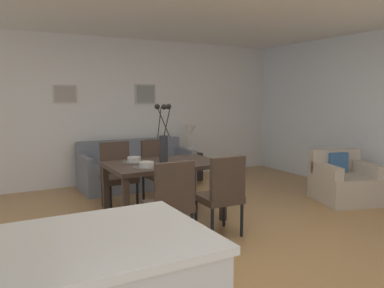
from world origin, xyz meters
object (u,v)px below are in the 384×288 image
dining_chair_far_right (158,167)px  bowl_near_left (146,164)px  dining_table (164,169)px  table_lamp (190,133)px  sofa (136,171)px  dining_chair_near_right (118,171)px  framed_picture_left (65,94)px  bowl_near_right (134,159)px  dining_chair_far_left (222,192)px  dining_chair_near_left (171,199)px  framed_picture_center (145,94)px  centerpiece_vase (164,140)px  side_table (190,166)px  armchair (344,182)px

dining_chair_far_right → bowl_near_left: bearing=-120.0°
dining_table → table_lamp: table_lamp is taller
sofa → table_lamp: (1.07, -0.00, 0.61)m
dining_chair_near_right → framed_picture_left: size_ratio=2.40×
bowl_near_right → framed_picture_left: 2.35m
dining_chair_far_left → framed_picture_left: framed_picture_left is taller
dining_chair_far_left → bowl_near_right: bearing=121.4°
sofa → table_lamp: bearing=-0.2°
dining_table → table_lamp: bearing=53.3°
dining_chair_near_left → framed_picture_center: framed_picture_center is taller
framed_picture_center → centerpiece_vase: bearing=-106.9°
sofa → bowl_near_right: bearing=-111.1°
side_table → centerpiece_vase: bearing=-126.7°
dining_chair_far_left → sofa: 2.74m
bowl_near_left → framed_picture_left: (-0.41, 2.57, 0.83)m
dining_chair_near_left → framed_picture_center: bearing=72.2°
dining_chair_far_right → armchair: (2.44, -1.35, -0.23)m
dining_table → bowl_near_left: bearing=-147.1°
sofa → framed_picture_center: (0.39, 0.49, 1.33)m
armchair → framed_picture_left: 4.68m
dining_chair_far_left → centerpiece_vase: size_ratio=1.25×
dining_table → dining_chair_near_left: 0.93m
sofa → dining_chair_near_left: bearing=-103.3°
framed_picture_left → dining_chair_far_left: bearing=-72.0°
dining_chair_near_left → centerpiece_vase: bearing=69.7°
armchair → dining_chair_far_right: bearing=151.0°
dining_table → sofa: 1.95m
dining_chair_far_right → dining_chair_far_left: bearing=-88.7°
dining_chair_near_left → centerpiece_vase: size_ratio=1.25×
dining_chair_near_left → dining_chair_near_right: same height
dining_table → framed_picture_left: size_ratio=3.65×
framed_picture_center → dining_table: bearing=-106.9°
table_lamp → armchair: size_ratio=0.51×
dining_chair_near_right → side_table: size_ratio=1.77×
armchair → centerpiece_vase: bearing=169.4°
dining_table → bowl_near_left: 0.40m
dining_chair_near_right → bowl_near_left: size_ratio=5.41×
centerpiece_vase → bowl_near_right: size_ratio=4.32×
dining_chair_near_right → table_lamp: bearing=30.9°
dining_table → dining_chair_near_right: (-0.33, 0.84, -0.14)m
armchair → dining_chair_near_left: bearing=-173.4°
bowl_near_right → sofa: bearing=68.9°
bowl_near_right → side_table: (1.71, 1.67, -0.52)m
bowl_near_right → framed_picture_center: 2.54m
dining_chair_near_left → bowl_near_left: size_ratio=5.41×
dining_table → framed_picture_left: 2.66m
bowl_near_right → table_lamp: 2.40m
bowl_near_right → armchair: bowl_near_right is taller
table_lamp → framed_picture_center: bearing=144.0°
dining_chair_near_right → bowl_near_left: bearing=-89.0°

